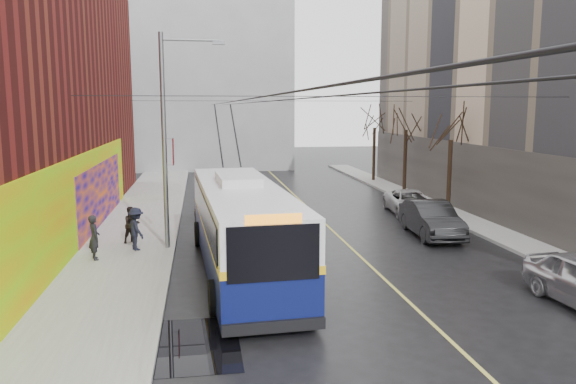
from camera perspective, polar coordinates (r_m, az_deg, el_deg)
name	(u,v)px	position (r m, az deg, el deg)	size (l,w,h in m)	color
ground	(388,336)	(15.65, 10.12, -14.18)	(140.00, 140.00, 0.00)	black
sidewalk_left	(132,240)	(26.49, -15.57, -4.67)	(4.00, 60.00, 0.15)	gray
sidewalk_right	(482,227)	(29.70, 19.13, -3.41)	(2.00, 60.00, 0.15)	gray
lane_line	(327,225)	(28.96, 3.96, -3.39)	(0.12, 50.00, 0.01)	#BFB74C
building_far	(187,77)	(58.68, -10.19, 11.44)	(20.50, 12.10, 18.00)	gray
streetlight_pole	(168,136)	(23.67, -12.09, 5.59)	(2.65, 0.60, 9.00)	slate
catenary_wires	(246,102)	(28.47, -4.31, 9.06)	(18.00, 60.00, 0.22)	black
tree_near	(451,126)	(32.69, 16.27, 6.46)	(3.20, 3.20, 6.40)	black
tree_mid	(406,118)	(39.14, 11.93, 7.33)	(3.20, 3.20, 6.68)	black
tree_far	(375,118)	(45.75, 8.81, 7.44)	(3.20, 3.20, 6.57)	black
puddle	(190,345)	(15.11, -9.92, -15.02)	(2.52, 3.53, 0.01)	black
pigeons_flying	(275,77)	(23.19, -1.33, 11.64)	(4.30, 2.01, 2.77)	slate
trolleybus	(242,226)	(20.68, -4.72, -3.45)	(3.60, 13.11, 6.15)	#090F45
parked_car_b	(431,219)	(27.17, 14.35, -2.68)	(1.74, 5.00, 1.65)	black
parked_car_c	(410,202)	(32.51, 12.32, -1.04)	(2.22, 4.82, 1.34)	#BCBCBE
following_car	(214,199)	(32.38, -7.55, -0.76)	(1.84, 4.59, 1.56)	#A2A1A6
pedestrian_a	(94,237)	(23.05, -19.08, -4.38)	(0.64, 0.42, 1.75)	black
pedestrian_b	(132,225)	(25.39, -15.59, -3.23)	(0.77, 0.60, 1.59)	black
pedestrian_c	(136,229)	(24.06, -15.18, -3.63)	(1.15, 0.66, 1.78)	black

